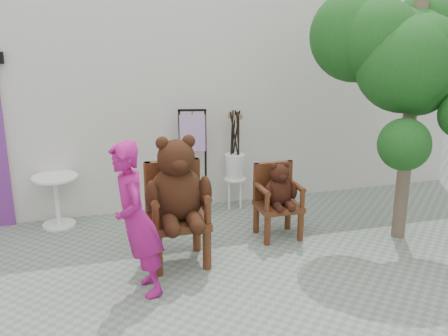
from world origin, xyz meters
The scene contains 9 objects.
ground_plane centered at (0.00, 0.00, 0.00)m, with size 60.00×60.00×0.00m, color gray.
back_wall centered at (0.00, 3.10, 1.50)m, with size 9.00×1.00×3.00m, color silver.
chair_big centered at (-0.47, 0.82, 0.84)m, with size 0.75×0.79×1.51m.
chair_small centered at (0.91, 1.19, 0.59)m, with size 0.54×0.54×1.00m.
person centered at (-1.01, 0.24, 0.81)m, with size 0.59×0.39×1.62m, color #A4146C.
cafe_table centered at (-1.82, 2.35, 0.44)m, with size 0.60×0.60×0.70m.
display_stand centered at (0.06, 2.33, 0.58)m, with size 0.52×0.44×1.51m.
stool_bucket centered at (0.70, 2.35, 0.64)m, with size 0.32×0.32×1.45m.
tree centered at (2.20, 0.79, 2.33)m, with size 1.88×1.86×3.08m.
Camera 1 is at (-1.54, -4.65, 2.79)m, focal length 42.00 mm.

